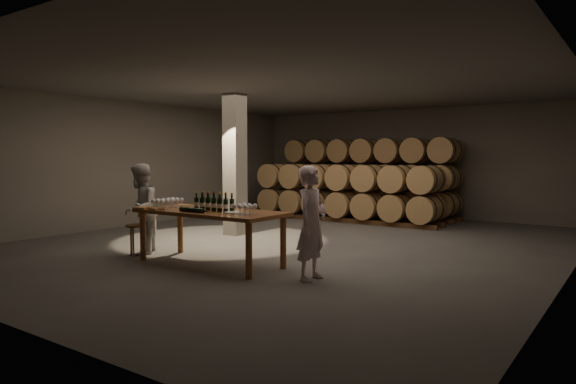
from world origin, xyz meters
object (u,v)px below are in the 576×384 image
Objects in this scene: person_woman at (140,209)px; notebook_near at (156,209)px; tasting_table at (210,217)px; stool at (135,230)px; person_man at (312,223)px; plate at (233,212)px; bottle_cluster at (214,204)px.

notebook_near is at bearing 30.00° from person_woman.
stool is (-1.69, -0.19, -0.34)m from tasting_table.
person_woman is (-1.67, -0.08, 0.04)m from tasting_table.
tasting_table is at bearing 89.40° from person_man.
plate is 1.45m from notebook_near.
notebook_near reaches higher than stool.
stool is 0.33× the size of person_woman.
tasting_table is at bearing 36.37° from notebook_near.
bottle_cluster reaches higher than notebook_near.
person_woman is (0.02, 0.11, 0.38)m from stool.
stool is at bearing 91.57° from person_man.
person_man is 1.00× the size of person_woman.
notebook_near is 0.41× the size of stool.
stool is at bearing 176.00° from notebook_near.
person_man is at bearing 5.51° from plate.
notebook_near is (-0.85, -0.41, 0.12)m from tasting_table.
plate is at bearing -9.61° from bottle_cluster.
person_woman is (-1.75, -0.09, -0.18)m from bottle_cluster.
bottle_cluster is at bearing 6.45° from stool.
person_man is (1.95, 0.06, 0.03)m from tasting_table.
stool is 0.40m from person_woman.
plate is at bearing 23.97° from notebook_near.
notebook_near is at bearing 97.16° from person_man.
person_woman is at bearing -177.11° from bottle_cluster.
person_woman is at bearing 168.65° from notebook_near.
bottle_cluster is 1.88m from person_man.
bottle_cluster is 0.44× the size of person_man.
stool is 3.67m from person_man.
bottle_cluster is at bearing 89.20° from person_man.
tasting_table reaches higher than stool.
plate is (0.48, -0.08, -0.10)m from bottle_cluster.
stool is at bearing -48.40° from person_woman.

